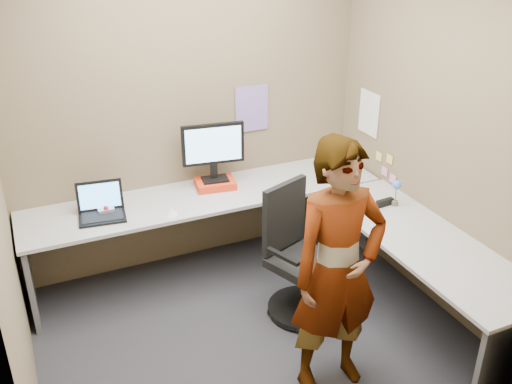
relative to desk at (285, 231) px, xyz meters
name	(u,v)px	position (x,y,z in m)	size (l,w,h in m)	color
ground	(254,337)	(-0.44, -0.39, -0.59)	(3.00, 3.00, 0.00)	black
wall_back	(190,111)	(-0.44, 0.91, 0.76)	(3.00, 3.00, 0.00)	#746448
wall_right	(442,135)	(1.06, -0.39, 0.76)	(2.70, 2.70, 0.00)	#746448
desk	(285,231)	(0.00, 0.00, 0.00)	(2.98, 2.58, 0.73)	#A5A5A5
paper_ream	(215,184)	(-0.32, 0.69, 0.17)	(0.32, 0.24, 0.06)	red
monitor	(213,147)	(-0.32, 0.71, 0.49)	(0.52, 0.18, 0.49)	black
laptop	(101,208)	(-1.28, 0.58, 0.20)	(0.38, 0.33, 0.25)	black
trackball_mouse	(106,210)	(-1.25, 0.59, 0.17)	(0.12, 0.08, 0.07)	#B7B7BC
origami	(171,211)	(-0.80, 0.36, 0.17)	(0.10, 0.10, 0.06)	white
stapler	(385,203)	(0.78, -0.18, 0.17)	(0.15, 0.04, 0.06)	black
flower	(396,189)	(0.86, -0.20, 0.28)	(0.07, 0.07, 0.22)	brown
calendar_purple	(252,109)	(0.11, 0.90, 0.71)	(0.30, 0.01, 0.40)	#846BB7
calendar_white	(369,113)	(1.05, 0.51, 0.66)	(0.01, 0.28, 0.38)	white
sticky_note_a	(390,159)	(1.05, 0.16, 0.36)	(0.01, 0.07, 0.07)	#F2E059
sticky_note_b	(385,171)	(1.05, 0.21, 0.23)	(0.01, 0.07, 0.07)	pink
sticky_note_c	(393,179)	(1.05, 0.09, 0.21)	(0.01, 0.07, 0.07)	pink
sticky_note_d	(379,156)	(1.05, 0.31, 0.33)	(0.01, 0.07, 0.07)	#F2E059
office_chair	(298,264)	(0.00, -0.21, -0.17)	(0.59, 0.59, 1.02)	black
person	(338,270)	(-0.14, -0.96, 0.27)	(0.62, 0.41, 1.71)	#999399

